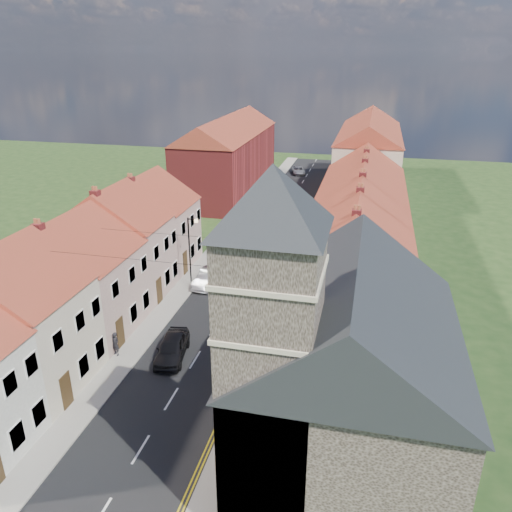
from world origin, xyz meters
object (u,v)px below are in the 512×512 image
Objects in this scene: car_near at (172,347)px; car_distant at (298,170)px; church at (339,360)px; car_far at (246,223)px; lamppost at (190,248)px; pedestrian_left at (115,344)px; car_mid at (208,278)px; pedestrian_right at (250,424)px.

car_near is 53.00m from car_distant.
church is 35.11m from car_far.
lamppost reaches higher than pedestrian_left.
lamppost is 3.71× the size of pedestrian_left.
lamppost reaches higher than car_mid.
pedestrian_right is at bearing 170.25° from church.
car_distant is at bearing 86.92° from lamppost.
car_near is 25.79m from car_far.
lamppost is 1.44× the size of car_far.
car_distant is (0.02, 53.00, -0.16)m from car_near.
pedestrian_right is (7.76, -16.69, 0.20)m from car_mid.
car_mid is at bearing -75.30° from pedestrian_right.
car_far is (-12.56, 32.36, -5.27)m from church.
church is at bearing -40.60° from car_near.
car_near is 1.04× the size of car_far.
lamppost reaches higher than car_far.
church is 10.08× the size of pedestrian_right.
pedestrian_left is (-3.58, -0.73, 0.19)m from car_near.
church is at bearing -75.74° from car_far.
pedestrian_left is at bearing -177.66° from car_near.
car_far is at bearing 84.50° from car_near.
lamppost is 3.98× the size of pedestrian_right.
church is at bearing -51.70° from lamppost.
pedestrian_right reaches higher than car_mid.
car_distant is at bearing 103.52° from pedestrian_left.
car_far is at bearing 87.77° from lamppost.
church reaches higher than car_near.
pedestrian_left reaches higher than pedestrian_right.
car_near is at bearing -93.21° from car_far.
lamppost is at bearing 128.30° from church.
church reaches higher than lamppost.
pedestrian_right is (6.60, -58.90, 0.30)m from car_distant.
car_distant is at bearing 79.48° from car_far.
car_mid reaches higher than car_far.
car_far is at bearing 111.21° from church.
car_mid is 11.78m from pedestrian_left.
car_far is 27.32m from car_distant.
pedestrian_left is at bearing -96.81° from lamppost.
car_mid is at bearing 124.60° from church.
car_near is at bearing -77.14° from lamppost.
lamppost reaches higher than car_distant.
pedestrian_left reaches higher than car_distant.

